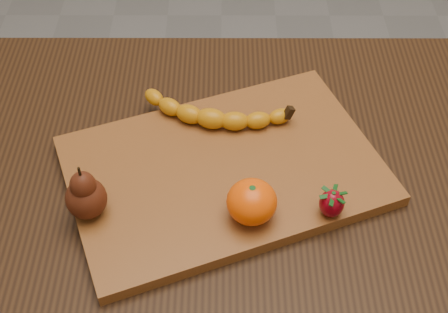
{
  "coord_description": "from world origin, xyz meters",
  "views": [
    {
      "loc": [
        0.01,
        -0.6,
        1.46
      ],
      "look_at": [
        0.01,
        0.01,
        0.8
      ],
      "focal_mm": 50.0,
      "sensor_mm": 36.0,
      "label": 1
    }
  ],
  "objects_px": {
    "cutting_board": "(224,170)",
    "table": "(216,220)",
    "mandarin": "(252,202)",
    "pear": "(84,191)"
  },
  "relations": [
    {
      "from": "table",
      "to": "mandarin",
      "type": "bearing_deg",
      "value": -57.56
    },
    {
      "from": "pear",
      "to": "table",
      "type": "bearing_deg",
      "value": 23.31
    },
    {
      "from": "pear",
      "to": "mandarin",
      "type": "bearing_deg",
      "value": -1.57
    },
    {
      "from": "table",
      "to": "pear",
      "type": "bearing_deg",
      "value": -156.69
    },
    {
      "from": "table",
      "to": "pear",
      "type": "distance_m",
      "value": 0.25
    },
    {
      "from": "cutting_board",
      "to": "mandarin",
      "type": "relative_size",
      "value": 6.53
    },
    {
      "from": "table",
      "to": "mandarin",
      "type": "relative_size",
      "value": 14.52
    },
    {
      "from": "cutting_board",
      "to": "table",
      "type": "bearing_deg",
      "value": -162.29
    },
    {
      "from": "cutting_board",
      "to": "mandarin",
      "type": "distance_m",
      "value": 0.11
    },
    {
      "from": "table",
      "to": "cutting_board",
      "type": "height_order",
      "value": "cutting_board"
    }
  ]
}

